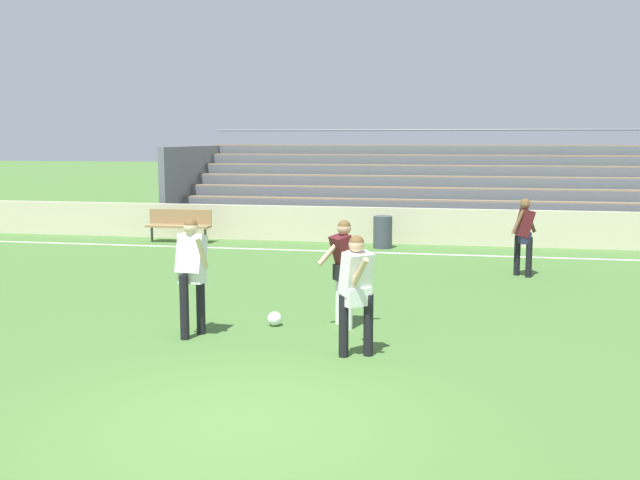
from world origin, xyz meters
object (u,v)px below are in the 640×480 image
Objects in this scene: player_dark_pressing_high at (344,264)px; trash_bin at (383,232)px; bench_near_bin at (179,223)px; player_dark_dropping_back at (524,230)px; soccer_ball at (275,319)px; bleacher_stand at (508,187)px; player_white_trailing_run at (356,285)px; player_white_wide_right at (192,266)px.

trash_bin is at bearing 92.51° from player_dark_pressing_high.
bench_near_bin is 10.32m from player_dark_pressing_high.
player_dark_dropping_back is 7.38× the size of soccer_ball.
bench_near_bin is 1.11× the size of player_dark_dropping_back.
bleacher_stand is 5.78m from trash_bin.
bleacher_stand reaches higher than player_white_trailing_run.
bleacher_stand is 10.15m from bench_near_bin.
player_dark_dropping_back is 6.51m from soccer_ball.
bleacher_stand reaches higher than trash_bin.
bleacher_stand is 24.70× the size of trash_bin.
player_white_wide_right is 1.06× the size of player_dark_dropping_back.
player_dark_pressing_high is (-3.01, -12.95, -0.40)m from bleacher_stand.
player_white_trailing_run reaches higher than trash_bin.
bleacher_stand is at bearing 76.91° from player_dark_pressing_high.
bleacher_stand is at bearing 79.83° from player_white_trailing_run.
player_dark_pressing_high is 7.43× the size of soccer_ball.
player_white_trailing_run is at bearing -111.60° from player_dark_dropping_back.
player_dark_dropping_back reaches higher than soccer_ball.
bleacher_stand is 12.72× the size of player_dark_pressing_high.
trash_bin is 0.51× the size of player_dark_pressing_high.
player_white_wide_right is 2.52m from player_white_trailing_run.
trash_bin is 8.55m from soccer_ball.
player_dark_dropping_back is at bearing 68.40° from player_white_trailing_run.
player_dark_dropping_back is (3.32, -3.46, 0.54)m from trash_bin.
trash_bin is 9.53m from player_white_wide_right.
bench_near_bin is 11.81m from player_white_trailing_run.
bleacher_stand is at bearing 53.70° from trash_bin.
soccer_ball is (-4.06, -13.11, -1.26)m from bleacher_stand.
player_white_trailing_run is (-2.59, -14.47, -0.42)m from bleacher_stand.
player_white_trailing_run is at bearing -74.69° from player_dark_pressing_high.
trash_bin is 9.92m from player_white_trailing_run.
bench_near_bin is at bearing -153.14° from bleacher_stand.
bench_near_bin is 9.63m from player_dark_dropping_back.
bleacher_stand is 11.56× the size of bench_near_bin.
trash_bin is at bearing -0.27° from bench_near_bin.
player_dark_dropping_back is at bearing -46.12° from trash_bin.
trash_bin is at bearing 79.83° from player_white_wide_right.
player_dark_pressing_high is 1.01× the size of player_dark_dropping_back.
bench_near_bin is 10.20m from player_white_wide_right.
soccer_ball is (-4.00, -5.06, -0.85)m from player_dark_dropping_back.
player_dark_pressing_high is 1.58m from player_white_trailing_run.
bench_near_bin is 2.14× the size of trash_bin.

